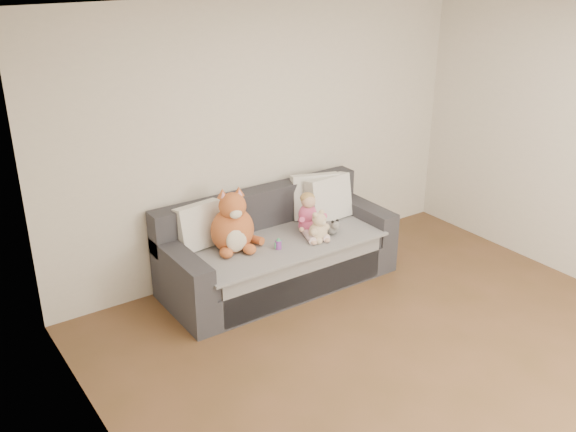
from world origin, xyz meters
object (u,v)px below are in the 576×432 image
object	(u,v)px
sippy_cup	(278,243)
plush_cat	(233,226)
sofa	(277,252)
toddler	(309,217)
teddy_bear	(319,229)

from	to	relation	value
sippy_cup	plush_cat	bearing A→B (deg)	146.33
sofa	sippy_cup	bearing A→B (deg)	-119.97
sofa	sippy_cup	world-z (taller)	sofa
toddler	plush_cat	xyz separation A→B (m)	(-0.76, 0.10, 0.05)
toddler	plush_cat	distance (m)	0.77
toddler	teddy_bear	bearing A→B (deg)	-83.87
toddler	sippy_cup	bearing A→B (deg)	-152.32
sofa	teddy_bear	size ratio (longest dim) A/B	7.38
sippy_cup	teddy_bear	bearing A→B (deg)	-8.64
teddy_bear	sippy_cup	bearing A→B (deg)	160.64
plush_cat	toddler	bearing A→B (deg)	6.20
plush_cat	sippy_cup	xyz separation A→B (m)	(0.33, -0.22, -0.17)
toddler	plush_cat	bearing A→B (deg)	-175.51
plush_cat	sippy_cup	distance (m)	0.43
sofa	plush_cat	size ratio (longest dim) A/B	3.60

